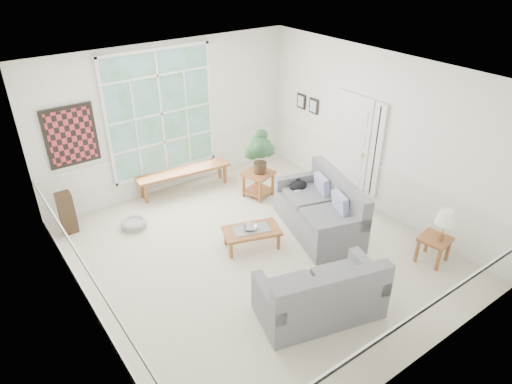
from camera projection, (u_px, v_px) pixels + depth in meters
floor at (258, 252)px, 7.76m from camera, size 5.50×6.00×0.01m
ceiling at (259, 77)px, 6.27m from camera, size 5.50×6.00×0.02m
wall_back at (170, 118)px, 9.13m from camera, size 5.50×0.02×3.00m
wall_front at (422, 278)px, 4.90m from camera, size 5.50×0.02×3.00m
wall_left at (78, 234)px, 5.61m from camera, size 0.02×6.00×3.00m
wall_right at (379, 134)px, 8.41m from camera, size 0.02×6.00×3.00m
window_back at (161, 113)px, 8.92m from camera, size 2.30×0.08×2.40m
entry_door at (351, 146)px, 9.04m from camera, size 0.08×0.90×2.10m
door_sidelight at (376, 152)px, 8.54m from camera, size 0.08×0.26×1.90m
wall_art at (71, 136)px, 8.05m from camera, size 0.90×0.06×1.10m
wall_frame_near at (313, 106)px, 9.60m from camera, size 0.04×0.26×0.32m
wall_frame_far at (301, 101)px, 9.88m from camera, size 0.04×0.26×0.32m
loveseat_right at (319, 206)px, 8.09m from camera, size 1.46×2.07×1.01m
loveseat_front at (320, 287)px, 6.30m from camera, size 1.88×1.31×0.92m
coffee_table at (252, 238)px, 7.80m from camera, size 1.07×0.80×0.36m
pewter_bowl at (250, 227)px, 7.71m from camera, size 0.41×0.41×0.07m
window_bench at (185, 180)px, 9.52m from camera, size 1.99×0.61×0.46m
end_table at (258, 184)px, 9.30m from camera, size 0.67×0.67×0.53m
houseplant at (260, 152)px, 8.94m from camera, size 0.68×0.68×0.89m
side_table at (433, 249)px, 7.44m from camera, size 0.52×0.52×0.46m
table_lamp at (444, 226)px, 7.14m from camera, size 0.43×0.43×0.55m
pet_bed at (134, 224)px, 8.38m from camera, size 0.54×0.54×0.14m
floor_speaker at (67, 213)px, 8.08m from camera, size 0.25×0.20×0.80m
cat at (298, 185)px, 8.55m from camera, size 0.40×0.29×0.18m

